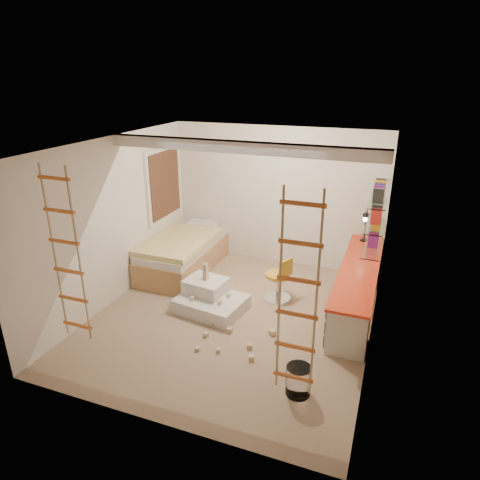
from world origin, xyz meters
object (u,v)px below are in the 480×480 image
at_px(play_platform, 210,299).
at_px(swivel_chair, 278,285).
at_px(bed, 183,254).
at_px(desk, 357,287).

bearing_deg(play_platform, swivel_chair, 34.98).
distance_m(swivel_chair, play_platform, 1.13).
distance_m(bed, swivel_chair, 2.04).
xyz_separation_m(desk, bed, (-3.20, 0.36, -0.07)).
bearing_deg(desk, bed, 173.51).
distance_m(bed, play_platform, 1.55).
bearing_deg(play_platform, bed, 133.09).
relative_size(bed, play_platform, 1.80).
bearing_deg(swivel_chair, play_platform, -145.02).
xyz_separation_m(bed, play_platform, (1.05, -1.13, -0.16)).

